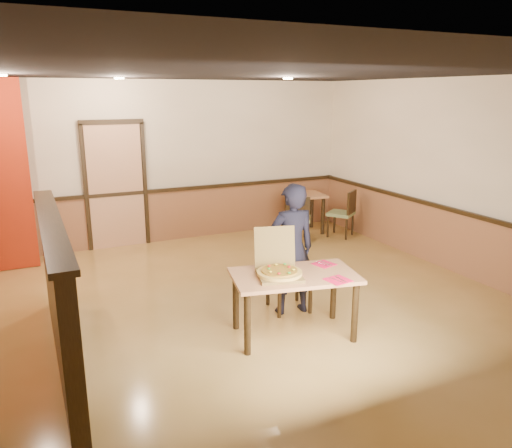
{
  "coord_description": "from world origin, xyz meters",
  "views": [
    {
      "loc": [
        -2.16,
        -5.05,
        2.57
      ],
      "look_at": [
        0.2,
        0.0,
        1.11
      ],
      "focal_mm": 35.0,
      "sensor_mm": 36.0,
      "label": 1
    }
  ],
  "objects_px": {
    "side_table": "(305,203)",
    "side_chair_right": "(344,212)",
    "pizza_box": "(279,270)",
    "side_chair_left": "(298,217)",
    "main_table": "(294,283)",
    "diner": "(291,249)",
    "condiment": "(302,191)",
    "diner_chair": "(287,266)"
  },
  "relations": [
    {
      "from": "side_table",
      "to": "diner",
      "type": "relative_size",
      "value": 0.49
    },
    {
      "from": "pizza_box",
      "to": "side_chair_left",
      "type": "bearing_deg",
      "value": 72.49
    },
    {
      "from": "side_chair_right",
      "to": "diner",
      "type": "distance_m",
      "value": 3.51
    },
    {
      "from": "pizza_box",
      "to": "condiment",
      "type": "bearing_deg",
      "value": 72.05
    },
    {
      "from": "side_chair_right",
      "to": "diner_chair",
      "type": "bearing_deg",
      "value": 7.02
    },
    {
      "from": "diner",
      "to": "side_table",
      "type": "bearing_deg",
      "value": -117.61
    },
    {
      "from": "main_table",
      "to": "side_chair_left",
      "type": "height_order",
      "value": "side_chair_left"
    },
    {
      "from": "side_table",
      "to": "pizza_box",
      "type": "distance_m",
      "value": 4.33
    },
    {
      "from": "condiment",
      "to": "side_table",
      "type": "bearing_deg",
      "value": 38.62
    },
    {
      "from": "condiment",
      "to": "pizza_box",
      "type": "bearing_deg",
      "value": -123.55
    },
    {
      "from": "diner_chair",
      "to": "main_table",
      "type": "bearing_deg",
      "value": -106.24
    },
    {
      "from": "main_table",
      "to": "pizza_box",
      "type": "distance_m",
      "value": 0.24
    },
    {
      "from": "main_table",
      "to": "diner_chair",
      "type": "height_order",
      "value": "diner_chair"
    },
    {
      "from": "side_chair_left",
      "to": "diner",
      "type": "relative_size",
      "value": 0.54
    },
    {
      "from": "diner",
      "to": "pizza_box",
      "type": "xyz_separation_m",
      "value": [
        -0.44,
        -0.51,
        -0.02
      ]
    },
    {
      "from": "main_table",
      "to": "side_chair_right",
      "type": "xyz_separation_m",
      "value": [
        2.74,
        3.01,
        -0.13
      ]
    },
    {
      "from": "main_table",
      "to": "side_chair_right",
      "type": "distance_m",
      "value": 4.07
    },
    {
      "from": "pizza_box",
      "to": "condiment",
      "type": "distance_m",
      "value": 4.19
    },
    {
      "from": "diner_chair",
      "to": "side_chair_right",
      "type": "xyz_separation_m",
      "value": [
        2.45,
        2.32,
        -0.06
      ]
    },
    {
      "from": "main_table",
      "to": "condiment",
      "type": "bearing_deg",
      "value": 70.27
    },
    {
      "from": "diner_chair",
      "to": "pizza_box",
      "type": "height_order",
      "value": "pizza_box"
    },
    {
      "from": "side_chair_left",
      "to": "diner",
      "type": "xyz_separation_m",
      "value": [
        -1.5,
        -2.46,
        0.32
      ]
    },
    {
      "from": "side_chair_left",
      "to": "side_chair_right",
      "type": "bearing_deg",
      "value": -148.17
    },
    {
      "from": "main_table",
      "to": "side_table",
      "type": "xyz_separation_m",
      "value": [
        2.25,
        3.61,
        -0.04
      ]
    },
    {
      "from": "main_table",
      "to": "diner_chair",
      "type": "distance_m",
      "value": 0.76
    },
    {
      "from": "diner_chair",
      "to": "condiment",
      "type": "height_order",
      "value": "diner_chair"
    },
    {
      "from": "side_table",
      "to": "side_chair_right",
      "type": "bearing_deg",
      "value": -50.95
    },
    {
      "from": "diner_chair",
      "to": "diner",
      "type": "height_order",
      "value": "diner"
    },
    {
      "from": "side_chair_right",
      "to": "diner",
      "type": "height_order",
      "value": "diner"
    },
    {
      "from": "diner",
      "to": "pizza_box",
      "type": "relative_size",
      "value": 2.52
    },
    {
      "from": "side_chair_right",
      "to": "side_table",
      "type": "bearing_deg",
      "value": -87.33
    },
    {
      "from": "side_chair_left",
      "to": "side_table",
      "type": "relative_size",
      "value": 1.11
    },
    {
      "from": "diner",
      "to": "condiment",
      "type": "relative_size",
      "value": 10.58
    },
    {
      "from": "diner_chair",
      "to": "pizza_box",
      "type": "bearing_deg",
      "value": -118.62
    },
    {
      "from": "diner",
      "to": "diner_chair",
      "type": "bearing_deg",
      "value": -93.75
    },
    {
      "from": "side_table",
      "to": "condiment",
      "type": "height_order",
      "value": "condiment"
    },
    {
      "from": "main_table",
      "to": "diner",
      "type": "distance_m",
      "value": 0.64
    },
    {
      "from": "main_table",
      "to": "condiment",
      "type": "relative_size",
      "value": 9.68
    },
    {
      "from": "side_chair_left",
      "to": "diner_chair",
      "type": "bearing_deg",
      "value": 89.09
    },
    {
      "from": "diner_chair",
      "to": "side_table",
      "type": "xyz_separation_m",
      "value": [
        1.96,
        2.92,
        0.03
      ]
    },
    {
      "from": "side_chair_left",
      "to": "pizza_box",
      "type": "height_order",
      "value": "pizza_box"
    },
    {
      "from": "diner_chair",
      "to": "pizza_box",
      "type": "distance_m",
      "value": 0.84
    }
  ]
}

